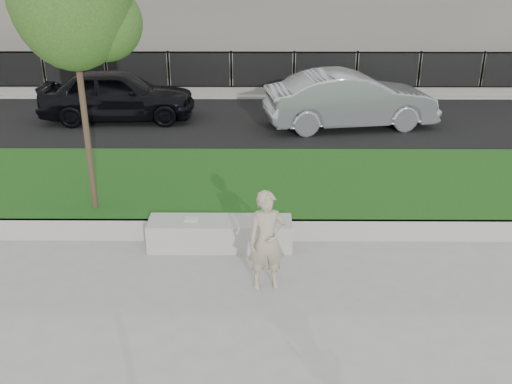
{
  "coord_description": "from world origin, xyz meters",
  "views": [
    {
      "loc": [
        0.4,
        -8.07,
        4.8
      ],
      "look_at": [
        0.34,
        1.2,
        0.88
      ],
      "focal_mm": 40.0,
      "sensor_mm": 36.0,
      "label": 1
    }
  ],
  "objects_px": {
    "book": "(192,219)",
    "car_silver": "(350,100)",
    "man": "(267,241)",
    "stone_bench": "(220,234)",
    "car_dark": "(118,95)"
  },
  "relations": [
    {
      "from": "book",
      "to": "car_dark",
      "type": "height_order",
      "value": "car_dark"
    },
    {
      "from": "stone_bench",
      "to": "book",
      "type": "height_order",
      "value": "book"
    },
    {
      "from": "book",
      "to": "car_dark",
      "type": "xyz_separation_m",
      "value": [
        -3.1,
        8.01,
        0.3
      ]
    },
    {
      "from": "man",
      "to": "car_silver",
      "type": "xyz_separation_m",
      "value": [
        2.51,
        8.63,
        0.06
      ]
    },
    {
      "from": "stone_bench",
      "to": "man",
      "type": "relative_size",
      "value": 1.57
    },
    {
      "from": "car_silver",
      "to": "man",
      "type": "bearing_deg",
      "value": 154.14
    },
    {
      "from": "book",
      "to": "car_silver",
      "type": "height_order",
      "value": "car_silver"
    },
    {
      "from": "man",
      "to": "book",
      "type": "relative_size",
      "value": 6.62
    },
    {
      "from": "car_dark",
      "to": "book",
      "type": "bearing_deg",
      "value": -161.39
    },
    {
      "from": "car_dark",
      "to": "car_silver",
      "type": "distance_m",
      "value": 6.93
    },
    {
      "from": "book",
      "to": "car_silver",
      "type": "relative_size",
      "value": 0.05
    },
    {
      "from": "stone_bench",
      "to": "car_silver",
      "type": "relative_size",
      "value": 0.51
    },
    {
      "from": "man",
      "to": "book",
      "type": "bearing_deg",
      "value": 124.43
    },
    {
      "from": "stone_bench",
      "to": "car_silver",
      "type": "bearing_deg",
      "value": 65.77
    },
    {
      "from": "stone_bench",
      "to": "car_dark",
      "type": "bearing_deg",
      "value": 114.12
    }
  ]
}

